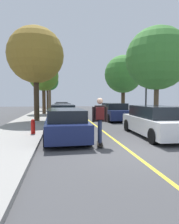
# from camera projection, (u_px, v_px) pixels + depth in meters

# --- Properties ---
(ground) EXTENTS (80.00, 80.00, 0.00)m
(ground) POSITION_uv_depth(u_px,v_px,m) (127.00, 149.00, 7.08)
(ground) COLOR #424244
(center_line) EXTENTS (0.12, 39.20, 0.01)m
(center_line) POSITION_uv_depth(u_px,v_px,m) (103.00, 131.00, 11.03)
(center_line) COLOR gold
(center_line) RESTS_ON ground
(parked_car_left_nearest) EXTENTS (1.95, 4.43, 1.34)m
(parked_car_left_nearest) POSITION_uv_depth(u_px,v_px,m) (65.00, 124.00, 8.91)
(parked_car_left_nearest) COLOR navy
(parked_car_left_nearest) RESTS_ON ground
(parked_car_left_near) EXTENTS (1.93, 4.14, 1.37)m
(parked_car_left_near) POSITION_uv_depth(u_px,v_px,m) (63.00, 114.00, 14.37)
(parked_car_left_near) COLOR #196066
(parked_car_left_near) RESTS_ON ground
(parked_car_left_far) EXTENTS (1.99, 4.42, 1.32)m
(parked_car_left_far) POSITION_uv_depth(u_px,v_px,m) (62.00, 110.00, 20.65)
(parked_car_left_far) COLOR maroon
(parked_car_left_far) RESTS_ON ground
(parked_car_left_farthest) EXTENTS (1.85, 4.36, 1.34)m
(parked_car_left_farthest) POSITION_uv_depth(u_px,v_px,m) (62.00, 107.00, 26.82)
(parked_car_left_farthest) COLOR #1E5B33
(parked_car_left_farthest) RESTS_ON ground
(parked_car_right_nearest) EXTENTS (1.91, 4.67, 1.45)m
(parked_car_right_nearest) POSITION_uv_depth(u_px,v_px,m) (154.00, 121.00, 9.55)
(parked_car_right_nearest) COLOR white
(parked_car_right_nearest) RESTS_ON ground
(parked_car_right_near) EXTENTS (1.93, 4.50, 1.43)m
(parked_car_right_near) POSITION_uv_depth(u_px,v_px,m) (114.00, 112.00, 16.60)
(parked_car_right_near) COLOR navy
(parked_car_right_near) RESTS_ON ground
(street_tree_left_nearest) EXTENTS (4.15, 4.15, 6.97)m
(street_tree_left_nearest) POSITION_uv_depth(u_px,v_px,m) (36.00, 55.00, 14.80)
(street_tree_left_nearest) COLOR #3D2D1E
(street_tree_left_nearest) RESTS_ON sidewalk_left
(street_tree_left_near) EXTENTS (3.25, 3.25, 5.76)m
(street_tree_left_near) POSITION_uv_depth(u_px,v_px,m) (44.00, 76.00, 21.80)
(street_tree_left_near) COLOR #4C3823
(street_tree_left_near) RESTS_ON sidewalk_left
(street_tree_left_far) EXTENTS (2.81, 2.81, 5.79)m
(street_tree_left_far) POSITION_uv_depth(u_px,v_px,m) (47.00, 80.00, 28.37)
(street_tree_left_far) COLOR #3D2D1E
(street_tree_left_far) RESTS_ON sidewalk_left
(street_tree_left_farthest) EXTENTS (3.06, 3.06, 6.15)m
(street_tree_left_farthest) POSITION_uv_depth(u_px,v_px,m) (50.00, 82.00, 34.81)
(street_tree_left_farthest) COLOR brown
(street_tree_left_farthest) RESTS_ON sidewalk_left
(street_tree_right_nearest) EXTENTS (4.17, 4.17, 6.41)m
(street_tree_right_nearest) POSITION_uv_depth(u_px,v_px,m) (157.00, 59.00, 13.30)
(street_tree_right_nearest) COLOR brown
(street_tree_right_nearest) RESTS_ON sidewalk_right
(street_tree_right_near) EXTENTS (3.82, 3.82, 6.06)m
(street_tree_right_near) POSITION_uv_depth(u_px,v_px,m) (123.00, 74.00, 20.39)
(street_tree_right_near) COLOR #4C3823
(street_tree_right_near) RESTS_ON sidewalk_right
(fire_hydrant) EXTENTS (0.20, 0.20, 0.70)m
(fire_hydrant) POSITION_uv_depth(u_px,v_px,m) (33.00, 127.00, 9.40)
(fire_hydrant) COLOR #B2140F
(fire_hydrant) RESTS_ON sidewalk_left
(streetlamp) EXTENTS (0.36, 0.24, 5.38)m
(streetlamp) POSITION_uv_depth(u_px,v_px,m) (146.00, 79.00, 14.46)
(streetlamp) COLOR #38383D
(streetlamp) RESTS_ON sidewalk_right
(skateboard) EXTENTS (0.36, 0.86, 0.10)m
(skateboard) POSITION_uv_depth(u_px,v_px,m) (100.00, 144.00, 7.58)
(skateboard) COLOR black
(skateboard) RESTS_ON ground
(skateboarder) EXTENTS (0.59, 0.71, 1.72)m
(skateboarder) POSITION_uv_depth(u_px,v_px,m) (100.00, 118.00, 7.48)
(skateboarder) COLOR black
(skateboarder) RESTS_ON skateboard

